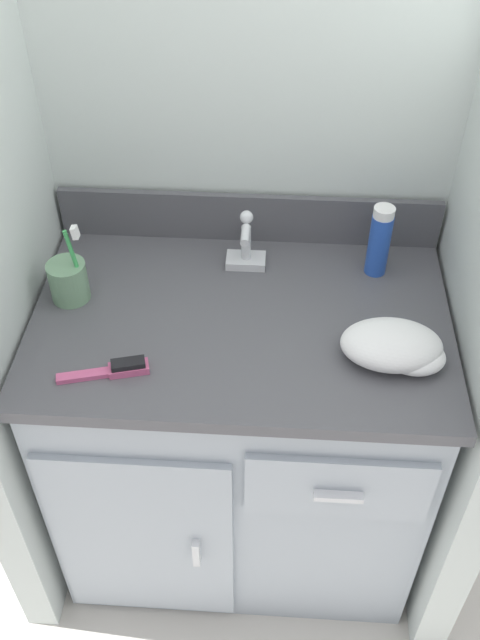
% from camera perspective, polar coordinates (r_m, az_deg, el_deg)
% --- Properties ---
extents(ground_plane, '(6.00, 6.00, 0.00)m').
position_cam_1_polar(ground_plane, '(2.16, 0.05, -15.93)').
color(ground_plane, beige).
extents(wall_back, '(1.07, 0.08, 2.20)m').
position_cam_1_polar(wall_back, '(1.63, 0.87, 15.57)').
color(wall_back, silver).
rests_on(wall_back, ground_plane).
extents(vanity, '(0.89, 0.59, 0.82)m').
position_cam_1_polar(vanity, '(1.81, 0.00, -9.08)').
color(vanity, '#9EA8B2').
rests_on(vanity, ground_plane).
extents(backsplash, '(0.89, 0.02, 0.12)m').
position_cam_1_polar(backsplash, '(1.69, 0.68, 8.20)').
color(backsplash, '#4C4C51').
rests_on(backsplash, vanity).
extents(sink_faucet, '(0.09, 0.09, 0.14)m').
position_cam_1_polar(sink_faucet, '(1.62, 0.48, 5.79)').
color(sink_faucet, silver).
rests_on(sink_faucet, vanity).
extents(toothbrush_cup, '(0.09, 0.08, 0.19)m').
position_cam_1_polar(toothbrush_cup, '(1.58, -13.54, 3.10)').
color(toothbrush_cup, gray).
rests_on(toothbrush_cup, vanity).
extents(shaving_cream_can, '(0.05, 0.05, 0.17)m').
position_cam_1_polar(shaving_cream_can, '(1.61, 11.09, 6.23)').
color(shaving_cream_can, '#234CB2').
rests_on(shaving_cream_can, vanity).
extents(hairbrush, '(0.18, 0.07, 0.03)m').
position_cam_1_polar(hairbrush, '(1.42, -9.89, -3.90)').
color(hairbrush, '#C1517F').
rests_on(hairbrush, vanity).
extents(hand_towel, '(0.21, 0.14, 0.07)m').
position_cam_1_polar(hand_towel, '(1.44, 12.42, -2.15)').
color(hand_towel, white).
rests_on(hand_towel, vanity).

